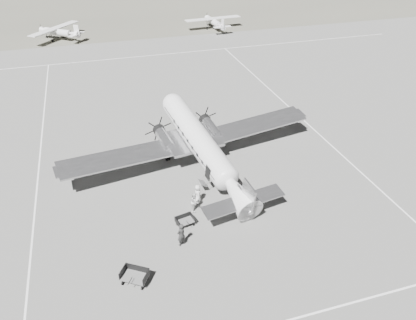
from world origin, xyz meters
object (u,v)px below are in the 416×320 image
object	(u,v)px
dc3_airliner	(202,146)
ramp_agent	(195,201)
light_plane_right	(214,23)
passenger	(198,194)
ground_crew	(181,235)
baggage_cart_near	(185,221)
baggage_cart_far	(135,277)
light_plane_left	(58,33)

from	to	relation	value
dc3_airliner	ramp_agent	size ratio (longest dim) A/B	15.01
dc3_airliner	light_plane_right	xyz separation A→B (m)	(16.59, 48.94, -1.31)
light_plane_right	passenger	size ratio (longest dim) A/B	6.76
dc3_airliner	passenger	distance (m)	5.52
ground_crew	baggage_cart_near	bearing A→B (deg)	-139.48
light_plane_right	baggage_cart_far	distance (m)	66.08
ramp_agent	light_plane_right	bearing A→B (deg)	-1.34
dc3_airliner	light_plane_right	distance (m)	51.70
baggage_cart_near	ramp_agent	size ratio (longest dim) A/B	0.85
light_plane_right	baggage_cart_near	distance (m)	60.04
light_plane_right	ramp_agent	xyz separation A→B (m)	(-18.94, -54.87, -0.34)
light_plane_right	dc3_airliner	bearing A→B (deg)	-113.43
baggage_cart_near	baggage_cart_far	size ratio (longest dim) A/B	0.80
ground_crew	light_plane_left	bearing A→B (deg)	-109.51
baggage_cart_far	ramp_agent	distance (m)	8.72
baggage_cart_near	baggage_cart_far	bearing A→B (deg)	-146.97
baggage_cart_near	baggage_cart_far	xyz separation A→B (m)	(-4.69, -4.67, 0.11)
ground_crew	passenger	size ratio (longest dim) A/B	1.15
light_plane_right	baggage_cart_near	bearing A→B (deg)	-114.38
baggage_cart_far	ground_crew	bearing A→B (deg)	67.18
light_plane_right	ramp_agent	size ratio (longest dim) A/B	6.67
ground_crew	ramp_agent	world-z (taller)	ground_crew
ramp_agent	passenger	size ratio (longest dim) A/B	1.01
ramp_agent	passenger	xyz separation A→B (m)	(0.53, 0.98, -0.01)
light_plane_right	baggage_cart_far	bearing A→B (deg)	-116.85
dc3_airliner	baggage_cart_near	world-z (taller)	dc3_airliner
light_plane_left	light_plane_right	distance (m)	30.52
light_plane_left	ramp_agent	xyz separation A→B (m)	(11.56, -56.06, -0.38)
light_plane_left	passenger	distance (m)	56.39
dc3_airliner	ground_crew	world-z (taller)	dc3_airliner
light_plane_left	ground_crew	xyz separation A→B (m)	(9.50, -59.77, -0.26)
light_plane_left	baggage_cart_far	bearing A→B (deg)	-134.78
light_plane_left	baggage_cart_near	xyz separation A→B (m)	(10.28, -57.72, -0.83)
dc3_airliner	ground_crew	size ratio (longest dim) A/B	13.25
ramp_agent	dc3_airliner	bearing A→B (deg)	-3.95
baggage_cart_near	ramp_agent	bearing A→B (deg)	40.71
dc3_airliner	passenger	xyz separation A→B (m)	(-1.82, -4.94, -1.66)
baggage_cart_far	ramp_agent	xyz separation A→B (m)	(5.97, 6.34, 0.35)
baggage_cart_near	passenger	size ratio (longest dim) A/B	0.87
light_plane_left	baggage_cart_far	size ratio (longest dim) A/B	6.39
light_plane_right	ramp_agent	world-z (taller)	light_plane_right
light_plane_left	baggage_cart_far	xyz separation A→B (m)	(5.59, -62.39, -0.73)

